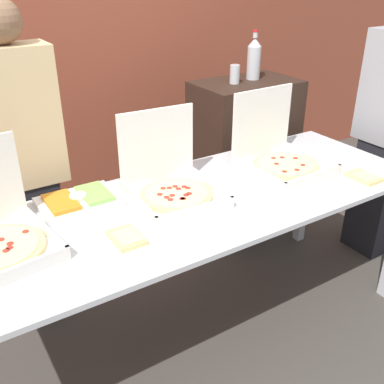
% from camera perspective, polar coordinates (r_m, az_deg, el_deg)
% --- Properties ---
extents(ground_plane, '(16.00, 16.00, 0.00)m').
position_cam_1_polar(ground_plane, '(2.68, -0.00, -17.16)').
color(ground_plane, '#423D38').
extents(brick_wall_behind, '(10.00, 0.06, 2.80)m').
position_cam_1_polar(brick_wall_behind, '(3.51, -15.91, 18.42)').
color(brick_wall_behind, brown).
rests_on(brick_wall_behind, ground_plane).
extents(buffet_table, '(2.50, 0.86, 0.84)m').
position_cam_1_polar(buffet_table, '(2.22, -0.00, -3.16)').
color(buffet_table, silver).
rests_on(buffet_table, ground_plane).
extents(pizza_box_far_right, '(0.43, 0.44, 0.42)m').
position_cam_1_polar(pizza_box_far_right, '(2.56, 11.08, 4.62)').
color(pizza_box_far_right, silver).
rests_on(pizza_box_far_right, buffet_table).
extents(pizza_box_far_left, '(0.43, 0.44, 0.40)m').
position_cam_1_polar(pizza_box_far_left, '(2.19, -2.63, 1.17)').
color(pizza_box_far_left, silver).
rests_on(pizza_box_far_left, buffet_table).
extents(paper_plate_front_left, '(0.22, 0.22, 0.03)m').
position_cam_1_polar(paper_plate_front_left, '(2.56, 20.97, 1.67)').
color(paper_plate_front_left, white).
rests_on(paper_plate_front_left, buffet_table).
extents(paper_plate_front_right, '(0.25, 0.25, 0.03)m').
position_cam_1_polar(paper_plate_front_right, '(1.89, -8.32, -5.89)').
color(paper_plate_front_right, white).
rests_on(paper_plate_front_right, buffet_table).
extents(veggie_tray, '(0.37, 0.27, 0.05)m').
position_cam_1_polar(veggie_tray, '(2.20, -14.21, -1.08)').
color(veggie_tray, white).
rests_on(veggie_tray, buffet_table).
extents(sideboard_podium, '(0.72, 0.45, 1.15)m').
position_cam_1_polar(sideboard_podium, '(3.37, 6.45, 4.25)').
color(sideboard_podium, black).
rests_on(sideboard_podium, ground_plane).
extents(soda_bottle, '(0.09, 0.09, 0.33)m').
position_cam_1_polar(soda_bottle, '(3.24, 7.87, 16.48)').
color(soda_bottle, '#B7BCC1').
rests_on(soda_bottle, sideboard_podium).
extents(soda_can_silver, '(0.07, 0.07, 0.12)m').
position_cam_1_polar(soda_can_silver, '(3.11, 5.45, 14.67)').
color(soda_can_silver, silver).
rests_on(soda_can_silver, sideboard_podium).
extents(person_guest_cap, '(0.40, 0.22, 1.74)m').
position_cam_1_polar(person_guest_cap, '(2.50, -20.41, 2.90)').
color(person_guest_cap, black).
rests_on(person_guest_cap, ground_plane).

